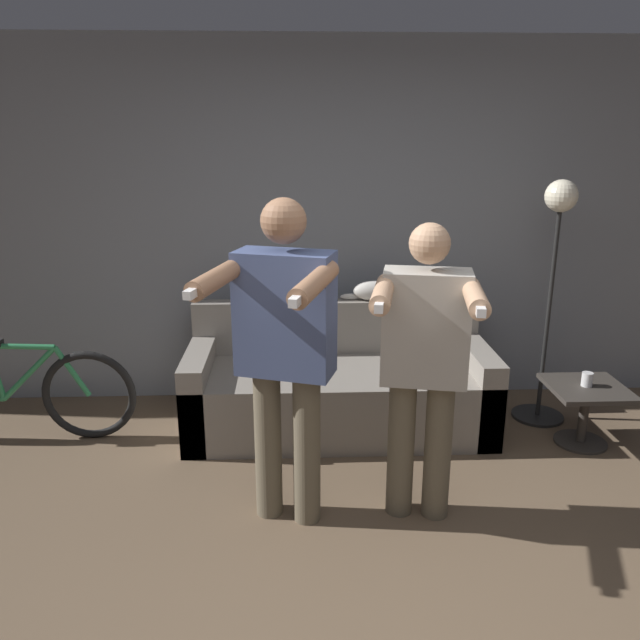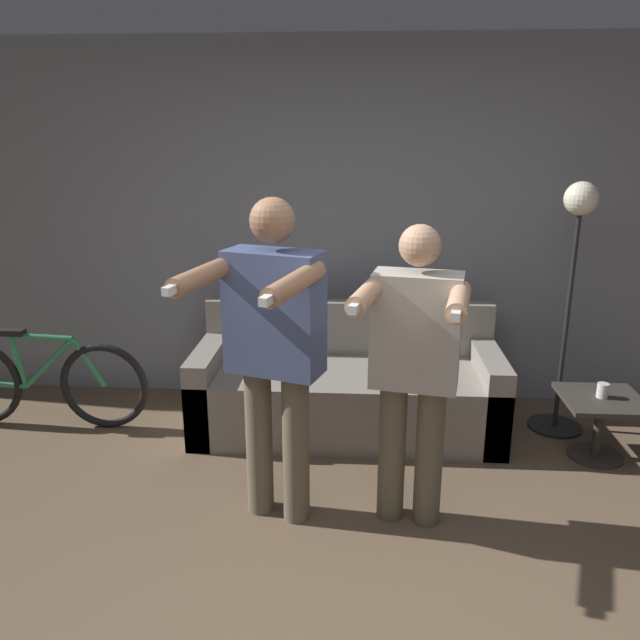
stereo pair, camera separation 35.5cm
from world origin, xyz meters
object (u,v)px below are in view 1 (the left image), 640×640
object	(u,v)px
cat	(378,289)
person_right	(424,357)
person_left	(284,343)
side_table	(585,402)
couch	(338,389)
cup	(587,379)
bicycle	(20,394)
floor_lamp	(555,255)

from	to	relation	value
cat	person_right	bearing A→B (deg)	-87.91
person_left	cat	distance (m)	1.53
side_table	person_left	bearing A→B (deg)	-158.69
couch	cup	size ratio (longest dim) A/B	22.37
couch	bicycle	distance (m)	2.09
couch	floor_lamp	world-z (taller)	floor_lamp
bicycle	side_table	bearing A→B (deg)	-3.25
person_left	bicycle	size ratio (longest dim) A/B	1.12
couch	person_right	size ratio (longest dim) A/B	1.31
person_right	cat	distance (m)	1.39
couch	side_table	size ratio (longest dim) A/B	4.23
couch	person_left	xyz separation A→B (m)	(-0.34, -1.07, 0.70)
person_left	person_right	xyz separation A→B (m)	(0.69, -0.00, -0.08)
cup	bicycle	bearing A→B (deg)	176.78
person_right	bicycle	size ratio (longest dim) A/B	1.04
floor_lamp	side_table	xyz separation A→B (m)	(0.14, -0.40, -0.89)
cat	floor_lamp	bearing A→B (deg)	-11.81
cat	side_table	bearing A→B (deg)	-26.42
couch	person_left	bearing A→B (deg)	-107.78
cat	floor_lamp	distance (m)	1.20
couch	cat	distance (m)	0.75
side_table	bicycle	xyz separation A→B (m)	(-3.66, 0.21, 0.03)
person_left	bicycle	xyz separation A→B (m)	(-1.74, 0.96, -0.65)
bicycle	cat	bearing A→B (deg)	10.18
person_right	couch	bearing A→B (deg)	118.81
couch	floor_lamp	xyz separation A→B (m)	(1.44, 0.07, 0.91)
side_table	bicycle	size ratio (longest dim) A/B	0.32
cat	bicycle	bearing A→B (deg)	-169.82
person_left	side_table	size ratio (longest dim) A/B	3.49
couch	floor_lamp	bearing A→B (deg)	2.81
person_right	side_table	size ratio (longest dim) A/B	3.24
cup	bicycle	distance (m)	3.66
couch	person_right	world-z (taller)	person_right
person_right	cup	world-z (taller)	person_right
floor_lamp	bicycle	xyz separation A→B (m)	(-3.53, -0.19, -0.86)
floor_lamp	cup	size ratio (longest dim) A/B	18.42
couch	cup	world-z (taller)	couch
couch	bicycle	bearing A→B (deg)	-176.77
floor_lamp	side_table	world-z (taller)	floor_lamp
cup	cat	bearing A→B (deg)	153.53
cat	floor_lamp	size ratio (longest dim) A/B	0.26
cat	side_table	xyz separation A→B (m)	(1.28, -0.64, -0.60)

